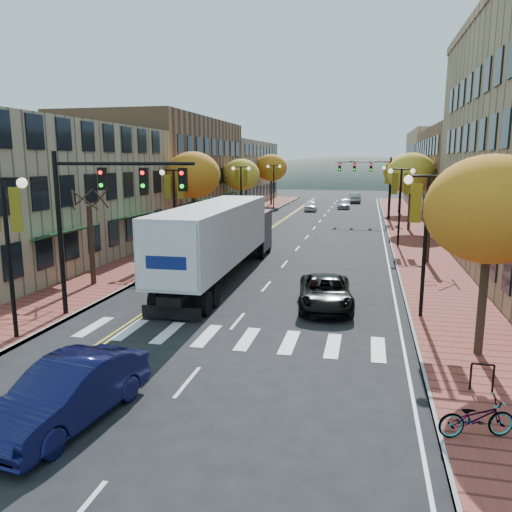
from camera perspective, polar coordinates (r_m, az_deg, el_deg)
The scene contains 32 objects.
ground at distance 17.48m, azimuth -5.51°, elevation -11.44°, with size 200.00×200.00×0.00m, color black.
sidewalk_left at distance 50.32m, azimuth -3.78°, elevation 3.35°, with size 4.00×85.00×0.15m, color brown.
sidewalk_right at distance 48.45m, azimuth 17.12°, elevation 2.60°, with size 4.00×85.00×0.15m, color brown.
building_left_near at distance 36.03m, azimuth -25.45°, elevation 6.43°, with size 12.00×22.00×9.00m, color #9E8966.
building_left_mid at distance 55.93m, azimuth -10.82°, elevation 9.51°, with size 12.00×24.00×11.00m, color brown.
building_left_far at distance 79.52m, azimuth -3.57°, elevation 9.48°, with size 12.00×26.00×9.50m, color #9E8966.
building_right_mid at distance 58.91m, azimuth 26.04°, elevation 8.19°, with size 15.00×24.00×10.00m, color brown.
building_right_far at distance 80.48m, azimuth 22.51°, elevation 9.24°, with size 15.00×20.00×11.00m, color #9E8966.
tree_left_a at distance 27.64m, azimuth -18.30°, elevation 1.20°, with size 0.28×0.28×4.20m.
tree_left_b at distance 41.83m, azimuth -7.20°, elevation 9.16°, with size 4.48×4.48×7.21m.
tree_left_c at distance 57.15m, azimuth -1.70°, elevation 9.27°, with size 4.16×4.16×6.69m.
tree_left_d at distance 74.71m, azimuth 1.77°, elevation 10.06°, with size 4.61×4.61×7.42m.
tree_right_a at distance 17.85m, azimuth 25.21°, elevation 4.80°, with size 4.16×4.16×6.69m.
tree_right_b at distance 33.86m, azimuth 19.12°, elevation 2.84°, with size 0.28×0.28×4.20m.
tree_right_c at distance 49.52m, azimuth 17.34°, elevation 9.00°, with size 4.48×4.48×7.21m.
tree_right_d at distance 65.48m, azimuth 16.25°, elevation 9.26°, with size 4.35×4.35×7.00m.
lamp_left_a at distance 20.01m, azimuth -26.65°, elevation 3.03°, with size 1.96×0.36×6.05m.
lamp_left_b at distance 33.88m, azimuth -9.34°, elevation 6.77°, with size 1.96×0.36×6.05m.
lamp_left_c at distance 50.99m, azimuth -1.73°, elevation 8.23°, with size 1.96×0.36×6.05m.
lamp_left_d at distance 68.56m, azimuth 2.05°, elevation 8.89°, with size 1.96×0.36×6.05m.
lamp_right_a at distance 21.61m, azimuth 18.92°, elevation 4.09°, with size 1.96×0.36×6.05m.
lamp_right_b at distance 39.49m, azimuth 16.19°, elevation 7.05°, with size 1.96×0.36×6.05m.
lamp_right_c at distance 57.45m, azimuth 15.16°, elevation 8.15°, with size 1.96×0.36×6.05m.
traffic_mast_near at distance 21.26m, azimuth -17.42°, elevation 5.78°, with size 6.10×0.35×7.00m.
traffic_mast_far at distance 57.37m, azimuth 13.15°, elevation 8.87°, with size 6.10×0.34×7.00m.
semi_truck at distance 28.23m, azimuth -3.91°, elevation 2.48°, with size 3.10×17.32×4.32m.
navy_sedan at distance 13.97m, azimuth -20.70°, elevation -14.42°, with size 1.73×4.96×1.63m, color #0D0F37.
black_suv at distance 22.99m, azimuth 7.92°, elevation -4.14°, with size 2.36×5.12×1.42m, color black.
car_far_white at distance 67.42m, azimuth 6.30°, elevation 5.74°, with size 1.64×4.07×1.39m, color white.
car_far_silver at distance 71.34m, azimuth 9.99°, elevation 5.85°, with size 1.72×4.23×1.23m, color #9D9DA4.
car_far_oncoming at distance 81.79m, azimuth 11.20°, elevation 6.53°, with size 1.62×4.64×1.53m, color #9D9EA5.
bicycle at distance 13.46m, azimuth 23.87°, elevation -16.53°, with size 0.64×1.84×0.97m, color gray.
Camera 1 is at (5.13, -15.35, 6.61)m, focal length 35.00 mm.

